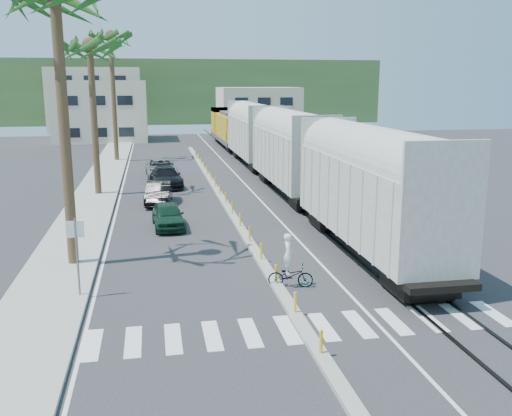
{
  "coord_description": "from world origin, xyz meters",
  "views": [
    {
      "loc": [
        -4.52,
        -18.4,
        7.67
      ],
      "look_at": [
        0.13,
        6.98,
        2.0
      ],
      "focal_mm": 40.0,
      "sensor_mm": 36.0,
      "label": 1
    }
  ],
  "objects": [
    {
      "name": "hillside",
      "position": [
        0.0,
        100.0,
        6.0
      ],
      "size": [
        80.0,
        20.0,
        12.0
      ],
      "primitive_type": "cube",
      "color": "#385628",
      "rests_on": "ground"
    },
    {
      "name": "buildings",
      "position": [
        -6.41,
        71.66,
        4.36
      ],
      "size": [
        38.0,
        27.0,
        10.0
      ],
      "color": "beige",
      "rests_on": "ground"
    },
    {
      "name": "street_sign",
      "position": [
        -7.3,
        2.0,
        1.97
      ],
      "size": [
        0.6,
        0.08,
        3.0
      ],
      "color": "slate",
      "rests_on": "ground"
    },
    {
      "name": "cyclist",
      "position": [
        0.51,
        1.79,
        0.66
      ],
      "size": [
        1.35,
        1.98,
        2.12
      ],
      "rotation": [
        0.0,
        0.0,
        1.34
      ],
      "color": "#9EA0A5",
      "rests_on": "ground"
    },
    {
      "name": "car_second",
      "position": [
        -4.18,
        18.36,
        0.72
      ],
      "size": [
        2.36,
        4.66,
        1.44
      ],
      "primitive_type": "imported",
      "rotation": [
        0.0,
        0.0,
        -0.1
      ],
      "color": "black",
      "rests_on": "ground"
    },
    {
      "name": "ground",
      "position": [
        0.0,
        0.0,
        0.0
      ],
      "size": [
        140.0,
        140.0,
        0.0
      ],
      "primitive_type": "plane",
      "color": "#28282B",
      "rests_on": "ground"
    },
    {
      "name": "sidewalk",
      "position": [
        -8.5,
        25.0,
        0.07
      ],
      "size": [
        3.0,
        90.0,
        0.15
      ],
      "primitive_type": "cube",
      "color": "gray",
      "rests_on": "ground"
    },
    {
      "name": "median",
      "position": [
        0.0,
        19.96,
        0.09
      ],
      "size": [
        0.45,
        60.0,
        0.85
      ],
      "color": "gray",
      "rests_on": "ground"
    },
    {
      "name": "lane_markings",
      "position": [
        -2.15,
        25.0,
        0.0
      ],
      "size": [
        9.42,
        90.0,
        0.01
      ],
      "color": "silver",
      "rests_on": "ground"
    },
    {
      "name": "freight_train",
      "position": [
        5.0,
        25.88,
        2.91
      ],
      "size": [
        3.0,
        60.94,
        5.85
      ],
      "color": "#A2A094",
      "rests_on": "ground"
    },
    {
      "name": "palm_trees",
      "position": [
        -8.1,
        22.7,
        10.81
      ],
      "size": [
        3.5,
        37.2,
        13.75
      ],
      "color": "brown",
      "rests_on": "ground"
    },
    {
      "name": "car_lead",
      "position": [
        -3.79,
        11.94,
        0.68
      ],
      "size": [
        2.05,
        4.18,
        1.36
      ],
      "primitive_type": "imported",
      "rotation": [
        0.0,
        0.0,
        0.06
      ],
      "color": "#103020",
      "rests_on": "ground"
    },
    {
      "name": "rails",
      "position": [
        5.0,
        28.0,
        0.03
      ],
      "size": [
        1.56,
        100.0,
        0.06
      ],
      "color": "black",
      "rests_on": "ground"
    },
    {
      "name": "car_rear",
      "position": [
        -3.81,
        29.37,
        0.74
      ],
      "size": [
        2.95,
        5.54,
        1.47
      ],
      "primitive_type": "imported",
      "rotation": [
        0.0,
        0.0,
        0.05
      ],
      "color": "#939598",
      "rests_on": "ground"
    },
    {
      "name": "car_third",
      "position": [
        -3.54,
        24.54,
        0.74
      ],
      "size": [
        3.13,
        5.53,
        1.48
      ],
      "primitive_type": "imported",
      "rotation": [
        0.0,
        0.0,
        0.1
      ],
      "color": "black",
      "rests_on": "ground"
    },
    {
      "name": "crosswalk",
      "position": [
        0.0,
        -2.0,
        0.01
      ],
      "size": [
        14.0,
        2.2,
        0.01
      ],
      "primitive_type": "cube",
      "color": "silver",
      "rests_on": "ground"
    }
  ]
}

